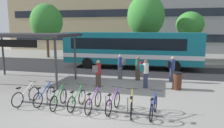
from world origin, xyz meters
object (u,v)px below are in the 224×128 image
object	(u,v)px
parked_bicycle_blue_1	(45,96)
street_tree_2	(146,16)
street_tree_1	(47,22)
parked_bicycle_purple_4	(94,102)
parked_bicycle_yellow_6	(132,106)
transit_shelter	(24,36)
parked_bicycle_green_2	(59,99)
commuter_black_pack_2	(172,67)
city_bus	(132,49)
commuter_grey_pack_0	(98,72)
parked_bicycle_white_0	(26,96)
commuter_maroon_pack_3	(138,67)
parked_bicycle_blue_7	(153,108)
commuter_grey_pack_1	(121,65)
parked_bicycle_purple_5	(113,103)
street_tree_0	(190,25)
commuter_teal_pack_4	(145,72)
trash_bin	(177,81)
parked_bicycle_green_3	(77,100)

from	to	relation	value
parked_bicycle_blue_1	street_tree_2	xyz separation A→B (m)	(3.67, 15.17, 4.50)
parked_bicycle_blue_1	street_tree_1	distance (m)	17.42
parked_bicycle_purple_4	parked_bicycle_yellow_6	xyz separation A→B (m)	(1.68, -0.07, 0.00)
transit_shelter	street_tree_2	size ratio (longest dim) A/B	0.95
parked_bicycle_green_2	commuter_black_pack_2	size ratio (longest dim) A/B	1.00
parked_bicycle_green_2	parked_bicycle_blue_1	bearing A→B (deg)	72.26
city_bus	street_tree_1	world-z (taller)	street_tree_1
parked_bicycle_purple_4	street_tree_2	size ratio (longest dim) A/B	0.24
city_bus	parked_bicycle_green_2	xyz separation A→B (m)	(-1.96, -10.33, -1.39)
city_bus	commuter_grey_pack_0	size ratio (longest dim) A/B	7.18
parked_bicycle_white_0	parked_bicycle_yellow_6	xyz separation A→B (m)	(5.09, -0.18, 0.00)
parked_bicycle_blue_1	commuter_black_pack_2	xyz separation A→B (m)	(6.12, 5.67, 0.61)
parked_bicycle_white_0	commuter_maroon_pack_3	distance (m)	7.52
transit_shelter	commuter_grey_pack_0	bearing A→B (deg)	-1.42
parked_bicycle_blue_7	street_tree_1	size ratio (longest dim) A/B	0.26
commuter_grey_pack_1	street_tree_2	bearing A→B (deg)	-84.03
city_bus	parked_bicycle_blue_1	world-z (taller)	city_bus
parked_bicycle_white_0	parked_bicycle_purple_5	xyz separation A→B (m)	(4.27, -0.03, 0.00)
parked_bicycle_yellow_6	commuter_grey_pack_0	bearing A→B (deg)	29.10
commuter_black_pack_2	street_tree_0	world-z (taller)	street_tree_0
commuter_grey_pack_1	commuter_teal_pack_4	bearing A→B (deg)	146.70
parked_bicycle_purple_4	parked_bicycle_green_2	bearing A→B (deg)	95.35
parked_bicycle_purple_4	parked_bicycle_blue_7	distance (m)	2.58
parked_bicycle_blue_1	trash_bin	distance (m)	7.46
street_tree_1	parked_bicycle_purple_5	bearing A→B (deg)	-52.37
street_tree_1	city_bus	bearing A→B (deg)	-23.34
parked_bicycle_green_3	commuter_grey_pack_0	distance (m)	3.55
parked_bicycle_blue_7	commuter_maroon_pack_3	distance (m)	6.11
parked_bicycle_green_2	parked_bicycle_green_3	distance (m)	0.86
parked_bicycle_purple_5	street_tree_1	xyz separation A→B (m)	(-11.61, 15.06, 3.96)
city_bus	parked_bicycle_yellow_6	size ratio (longest dim) A/B	7.01
city_bus	parked_bicycle_purple_4	size ratio (longest dim) A/B	7.01
transit_shelter	parked_bicycle_white_0	bearing A→B (deg)	-53.56
parked_bicycle_purple_4	commuter_grey_pack_1	xyz separation A→B (m)	(0.10, 5.97, 0.63)
transit_shelter	trash_bin	size ratio (longest dim) A/B	6.71
parked_bicycle_blue_7	commuter_grey_pack_0	bearing A→B (deg)	50.88
parked_bicycle_white_0	parked_bicycle_green_2	world-z (taller)	same
parked_bicycle_green_2	commuter_black_pack_2	bearing A→B (deg)	-43.13
commuter_grey_pack_1	parked_bicycle_blue_1	bearing A→B (deg)	77.43
commuter_grey_pack_1	commuter_maroon_pack_3	xyz separation A→B (m)	(1.26, -0.08, -0.07)
parked_bicycle_green_2	parked_bicycle_green_3	size ratio (longest dim) A/B	1.00
parked_bicycle_blue_7	street_tree_0	world-z (taller)	street_tree_0
parked_bicycle_blue_1	parked_bicycle_purple_4	world-z (taller)	same
commuter_grey_pack_1	commuter_teal_pack_4	distance (m)	2.64
street_tree_2	parked_bicycle_green_3	bearing A→B (deg)	-97.22
commuter_maroon_pack_3	trash_bin	size ratio (longest dim) A/B	1.59
parked_bicycle_white_0	street_tree_2	bearing A→B (deg)	-6.68
street_tree_0	parked_bicycle_purple_4	bearing A→B (deg)	-108.77
parked_bicycle_yellow_6	parked_bicycle_green_3	bearing A→B (deg)	80.32
transit_shelter	commuter_grey_pack_1	size ratio (longest dim) A/B	3.94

